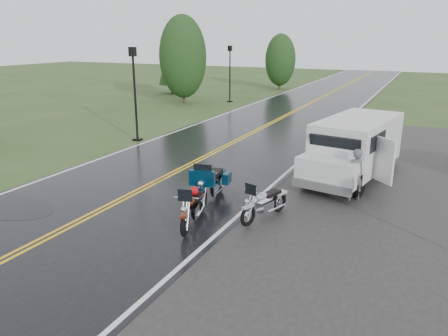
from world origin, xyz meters
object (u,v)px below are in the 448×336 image
(van_white, at_px, (309,156))
(lamp_post_near_left, at_px, (135,95))
(motorcycle_teal, at_px, (202,191))
(person_at_van, at_px, (355,176))
(motorcycle_silver, at_px, (248,208))
(lamp_post_far_left, at_px, (230,74))
(motorcycle_red, at_px, (185,216))

(van_white, height_order, lamp_post_near_left, lamp_post_near_left)
(motorcycle_teal, height_order, person_at_van, person_at_van)
(motorcycle_silver, distance_m, van_white, 3.97)
(person_at_van, bearing_deg, lamp_post_far_left, -98.09)
(motorcycle_red, xyz_separation_m, van_white, (1.78, 5.15, 0.49))
(motorcycle_red, height_order, motorcycle_teal, motorcycle_teal)
(lamp_post_near_left, bearing_deg, van_white, -19.09)
(motorcycle_red, xyz_separation_m, motorcycle_teal, (-0.38, 1.61, 0.10))
(person_at_van, bearing_deg, motorcycle_silver, 13.64)
(person_at_van, relative_size, lamp_post_near_left, 0.36)
(motorcycle_red, height_order, lamp_post_near_left, lamp_post_near_left)
(motorcycle_teal, relative_size, van_white, 0.42)
(lamp_post_far_left, bearing_deg, person_at_van, -55.10)
(van_white, relative_size, lamp_post_far_left, 1.30)
(motorcycle_red, height_order, motorcycle_silver, motorcycle_red)
(person_at_van, bearing_deg, van_white, -63.55)
(motorcycle_silver, bearing_deg, motorcycle_teal, -175.79)
(person_at_van, bearing_deg, lamp_post_near_left, -62.30)
(motorcycle_silver, height_order, van_white, van_white)
(van_white, bearing_deg, lamp_post_near_left, 170.67)
(person_at_van, height_order, lamp_post_far_left, lamp_post_far_left)
(person_at_van, relative_size, lamp_post_far_left, 0.38)
(lamp_post_far_left, bearing_deg, motorcycle_red, -67.94)
(van_white, height_order, person_at_van, van_white)
(van_white, distance_m, lamp_post_far_left, 20.38)
(motorcycle_silver, relative_size, van_white, 0.35)
(motorcycle_red, distance_m, lamp_post_near_left, 11.46)
(motorcycle_teal, xyz_separation_m, motorcycle_silver, (1.58, -0.36, -0.13))
(motorcycle_red, bearing_deg, lamp_post_near_left, 116.66)
(lamp_post_far_left, bearing_deg, van_white, -57.81)
(motorcycle_silver, relative_size, lamp_post_near_left, 0.43)
(motorcycle_red, bearing_deg, van_white, 55.41)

